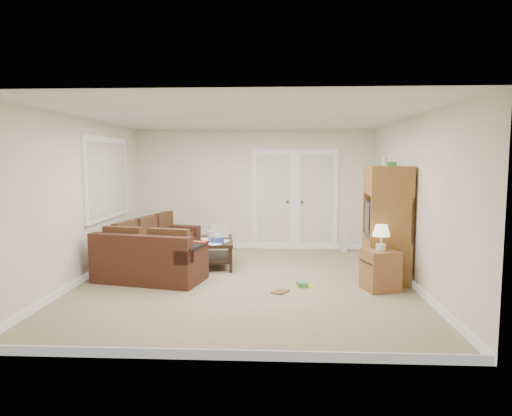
# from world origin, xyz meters

# --- Properties ---
(floor) EXTENTS (5.50, 5.50, 0.00)m
(floor) POSITION_xyz_m (0.00, 0.00, 0.00)
(floor) COLOR gray
(floor) RESTS_ON ground
(ceiling) EXTENTS (5.00, 5.50, 0.02)m
(ceiling) POSITION_xyz_m (0.00, 0.00, 2.50)
(ceiling) COLOR silver
(ceiling) RESTS_ON wall_back
(wall_left) EXTENTS (0.02, 5.50, 2.50)m
(wall_left) POSITION_xyz_m (-2.50, 0.00, 1.25)
(wall_left) COLOR white
(wall_left) RESTS_ON floor
(wall_right) EXTENTS (0.02, 5.50, 2.50)m
(wall_right) POSITION_xyz_m (2.50, 0.00, 1.25)
(wall_right) COLOR white
(wall_right) RESTS_ON floor
(wall_back) EXTENTS (5.00, 0.02, 2.50)m
(wall_back) POSITION_xyz_m (0.00, 2.75, 1.25)
(wall_back) COLOR white
(wall_back) RESTS_ON floor
(wall_front) EXTENTS (5.00, 0.02, 2.50)m
(wall_front) POSITION_xyz_m (0.00, -2.75, 1.25)
(wall_front) COLOR white
(wall_front) RESTS_ON floor
(baseboards) EXTENTS (5.00, 5.50, 0.10)m
(baseboards) POSITION_xyz_m (0.00, 0.00, 0.05)
(baseboards) COLOR silver
(baseboards) RESTS_ON floor
(french_doors) EXTENTS (1.80, 0.05, 2.13)m
(french_doors) POSITION_xyz_m (0.85, 2.71, 1.04)
(french_doors) COLOR silver
(french_doors) RESTS_ON floor
(window_left) EXTENTS (0.05, 1.92, 1.42)m
(window_left) POSITION_xyz_m (-2.46, 1.00, 1.55)
(window_left) COLOR silver
(window_left) RESTS_ON wall_left
(sectional_sofa) EXTENTS (1.79, 2.77, 0.77)m
(sectional_sofa) POSITION_xyz_m (-1.58, 0.63, 0.30)
(sectional_sofa) COLOR #47261B
(sectional_sofa) RESTS_ON floor
(coffee_table) EXTENTS (0.70, 1.20, 0.77)m
(coffee_table) POSITION_xyz_m (-0.58, 1.10, 0.25)
(coffee_table) COLOR black
(coffee_table) RESTS_ON floor
(tv_armoire) EXTENTS (0.70, 1.15, 1.91)m
(tv_armoire) POSITION_xyz_m (2.20, 0.34, 0.90)
(tv_armoire) COLOR brown
(tv_armoire) RESTS_ON floor
(side_cabinet) EXTENTS (0.55, 0.55, 0.95)m
(side_cabinet) POSITION_xyz_m (1.98, -0.32, 0.34)
(side_cabinet) COLOR brown
(side_cabinet) RESTS_ON floor
(space_heater) EXTENTS (0.15, 0.14, 0.32)m
(space_heater) POSITION_xyz_m (1.87, 2.45, 0.16)
(space_heater) COLOR silver
(space_heater) RESTS_ON floor
(floor_magazine) EXTENTS (0.31, 0.27, 0.01)m
(floor_magazine) POSITION_xyz_m (0.91, -0.19, 0.00)
(floor_magazine) COLOR gold
(floor_magazine) RESTS_ON floor
(floor_greenbox) EXTENTS (0.17, 0.21, 0.07)m
(floor_greenbox) POSITION_xyz_m (0.87, -0.21, 0.04)
(floor_greenbox) COLOR #3F8C49
(floor_greenbox) RESTS_ON floor
(floor_book) EXTENTS (0.28, 0.31, 0.02)m
(floor_book) POSITION_xyz_m (0.47, -0.46, 0.01)
(floor_book) COLOR brown
(floor_book) RESTS_ON floor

